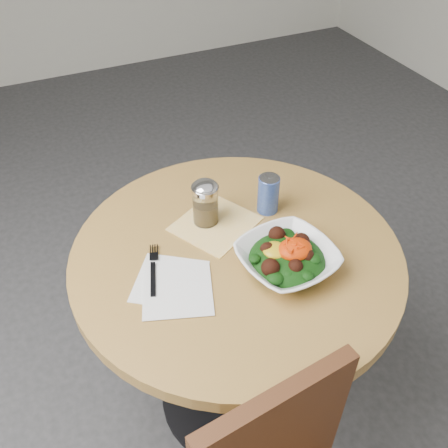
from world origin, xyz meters
The scene contains 8 objects.
ground centered at (0.00, 0.00, 0.00)m, with size 6.00×6.00×0.00m, color #2E2E30.
table centered at (0.00, 0.00, 0.55)m, with size 0.90×0.90×0.75m.
cloth_napkin centered at (-0.01, 0.12, 0.75)m, with size 0.21×0.19×0.00m, color orange.
paper_napkins centered at (-0.20, -0.05, 0.75)m, with size 0.24×0.27×0.00m.
salad_bowl centered at (0.09, -0.11, 0.78)m, with size 0.28×0.28×0.09m.
fork centered at (-0.23, 0.03, 0.76)m, with size 0.08×0.18×0.00m.
spice_shaker centered at (-0.03, 0.14, 0.82)m, with size 0.08×0.08×0.14m.
beverage_can centered at (0.16, 0.12, 0.81)m, with size 0.06×0.06×0.12m.
Camera 1 is at (-0.43, -0.87, 1.69)m, focal length 40.00 mm.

